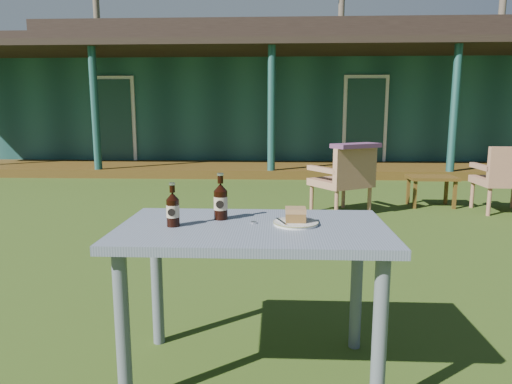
{
  "coord_description": "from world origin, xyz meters",
  "views": [
    {
      "loc": [
        0.1,
        -3.58,
        1.22
      ],
      "look_at": [
        0.0,
        -1.3,
        0.82
      ],
      "focal_mm": 32.0,
      "sensor_mm": 36.0,
      "label": 1
    }
  ],
  "objects_px": {
    "cola_bottle_near": "(221,201)",
    "armchair_left": "(345,177)",
    "plate": "(296,223)",
    "cola_bottle_far": "(173,209)",
    "cafe_table": "(253,247)",
    "cake_slice": "(296,214)",
    "armchair_right": "(507,176)",
    "side_table": "(432,181)"
  },
  "relations": [
    {
      "from": "armchair_left",
      "to": "armchair_right",
      "type": "relative_size",
      "value": 0.99
    },
    {
      "from": "armchair_right",
      "to": "side_table",
      "type": "distance_m",
      "value": 0.86
    },
    {
      "from": "cola_bottle_far",
      "to": "side_table",
      "type": "height_order",
      "value": "cola_bottle_far"
    },
    {
      "from": "cafe_table",
      "to": "armchair_right",
      "type": "bearing_deg",
      "value": 51.37
    },
    {
      "from": "cola_bottle_near",
      "to": "side_table",
      "type": "bearing_deg",
      "value": 59.51
    },
    {
      "from": "cola_bottle_far",
      "to": "armchair_right",
      "type": "relative_size",
      "value": 0.24
    },
    {
      "from": "plate",
      "to": "cola_bottle_far",
      "type": "height_order",
      "value": "cola_bottle_far"
    },
    {
      "from": "cafe_table",
      "to": "armchair_right",
      "type": "height_order",
      "value": "armchair_right"
    },
    {
      "from": "plate",
      "to": "cola_bottle_near",
      "type": "height_order",
      "value": "cola_bottle_near"
    },
    {
      "from": "plate",
      "to": "cola_bottle_near",
      "type": "bearing_deg",
      "value": 165.58
    },
    {
      "from": "cafe_table",
      "to": "plate",
      "type": "height_order",
      "value": "plate"
    },
    {
      "from": "plate",
      "to": "side_table",
      "type": "bearing_deg",
      "value": 64.04
    },
    {
      "from": "cola_bottle_near",
      "to": "side_table",
      "type": "relative_size",
      "value": 0.37
    },
    {
      "from": "cola_bottle_far",
      "to": "cafe_table",
      "type": "bearing_deg",
      "value": 4.47
    },
    {
      "from": "cake_slice",
      "to": "cola_bottle_near",
      "type": "xyz_separation_m",
      "value": [
        -0.35,
        0.08,
        0.04
      ]
    },
    {
      "from": "cafe_table",
      "to": "cola_bottle_near",
      "type": "distance_m",
      "value": 0.27
    },
    {
      "from": "cake_slice",
      "to": "armchair_right",
      "type": "xyz_separation_m",
      "value": [
        2.7,
        3.58,
        -0.3
      ]
    },
    {
      "from": "cafe_table",
      "to": "plate",
      "type": "relative_size",
      "value": 5.88
    },
    {
      "from": "cafe_table",
      "to": "cola_bottle_near",
      "type": "height_order",
      "value": "cola_bottle_near"
    },
    {
      "from": "cafe_table",
      "to": "armchair_right",
      "type": "distance_m",
      "value": 4.63
    },
    {
      "from": "cake_slice",
      "to": "armchair_left",
      "type": "bearing_deg",
      "value": 77.92
    },
    {
      "from": "cola_bottle_far",
      "to": "armchair_right",
      "type": "height_order",
      "value": "cola_bottle_far"
    },
    {
      "from": "cake_slice",
      "to": "armchair_left",
      "type": "xyz_separation_m",
      "value": [
        0.73,
        3.43,
        -0.31
      ]
    },
    {
      "from": "cola_bottle_far",
      "to": "armchair_left",
      "type": "bearing_deg",
      "value": 69.87
    },
    {
      "from": "cafe_table",
      "to": "plate",
      "type": "xyz_separation_m",
      "value": [
        0.19,
        0.03,
        0.11
      ]
    },
    {
      "from": "armchair_right",
      "to": "plate",
      "type": "bearing_deg",
      "value": -126.91
    },
    {
      "from": "cola_bottle_near",
      "to": "armchair_left",
      "type": "height_order",
      "value": "cola_bottle_near"
    },
    {
      "from": "cola_bottle_far",
      "to": "cola_bottle_near",
      "type": "bearing_deg",
      "value": 36.22
    },
    {
      "from": "cafe_table",
      "to": "cake_slice",
      "type": "distance_m",
      "value": 0.24
    },
    {
      "from": "armchair_left",
      "to": "armchair_right",
      "type": "bearing_deg",
      "value": 4.52
    },
    {
      "from": "cola_bottle_far",
      "to": "cake_slice",
      "type": "bearing_deg",
      "value": 6.39
    },
    {
      "from": "plate",
      "to": "side_table",
      "type": "xyz_separation_m",
      "value": [
        1.93,
        3.96,
        -0.39
      ]
    },
    {
      "from": "cafe_table",
      "to": "cake_slice",
      "type": "bearing_deg",
      "value": 9.91
    },
    {
      "from": "plate",
      "to": "cola_bottle_far",
      "type": "relative_size",
      "value": 1.04
    },
    {
      "from": "cafe_table",
      "to": "side_table",
      "type": "xyz_separation_m",
      "value": [
        2.12,
        3.99,
        -0.28
      ]
    },
    {
      "from": "plate",
      "to": "cafe_table",
      "type": "bearing_deg",
      "value": -172.56
    },
    {
      "from": "armchair_left",
      "to": "side_table",
      "type": "height_order",
      "value": "armchair_left"
    },
    {
      "from": "cafe_table",
      "to": "armchair_left",
      "type": "bearing_deg",
      "value": 75.04
    },
    {
      "from": "cafe_table",
      "to": "armchair_left",
      "type": "relative_size",
      "value": 1.47
    },
    {
      "from": "plate",
      "to": "cola_bottle_far",
      "type": "distance_m",
      "value": 0.55
    },
    {
      "from": "plate",
      "to": "armchair_right",
      "type": "distance_m",
      "value": 4.5
    },
    {
      "from": "cake_slice",
      "to": "armchair_left",
      "type": "distance_m",
      "value": 3.52
    }
  ]
}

